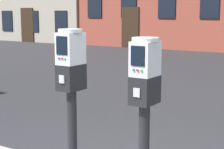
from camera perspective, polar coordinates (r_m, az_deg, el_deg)
parking_meter_near_kerb at (r=3.41m, az=-6.18°, el=-1.25°), size 0.23×0.26×1.55m
parking_meter_twin_adjacent at (r=3.03m, az=4.95°, el=-3.24°), size 0.23×0.26×1.50m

